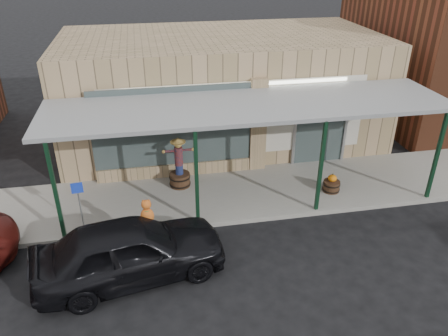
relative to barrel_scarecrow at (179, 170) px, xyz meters
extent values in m
plane|color=black|center=(2.10, -4.32, -0.73)|extent=(120.00, 120.00, 0.00)
cube|color=gray|center=(2.10, -0.72, -0.66)|extent=(40.00, 3.20, 0.15)
cube|color=tan|center=(2.10, 3.88, 1.37)|extent=(12.00, 6.00, 4.20)
cube|color=#435151|center=(-0.10, 0.73, 1.17)|extent=(5.20, 0.06, 2.80)
cube|color=#435151|center=(5.10, 0.86, 0.77)|extent=(1.80, 0.06, 2.80)
cube|color=tan|center=(2.80, 0.78, 0.97)|extent=(0.55, 0.30, 3.40)
cube|color=tan|center=(-0.10, 0.78, -0.38)|extent=(5.20, 0.30, 0.50)
cube|color=beige|center=(2.10, 0.85, 1.27)|extent=(9.00, 0.02, 2.60)
cube|color=white|center=(2.10, 0.82, 2.47)|extent=(7.50, 0.03, 0.10)
cube|color=gray|center=(2.10, -0.72, 2.32)|extent=(12.00, 3.00, 0.12)
cube|color=black|center=(-3.40, -2.17, 0.82)|extent=(0.10, 0.10, 2.95)
cube|color=black|center=(0.30, -2.17, 0.82)|extent=(0.10, 0.10, 2.95)
cube|color=black|center=(3.90, -2.17, 0.82)|extent=(0.10, 0.10, 2.95)
cube|color=black|center=(7.60, -2.17, 0.82)|extent=(0.10, 0.10, 2.95)
cylinder|color=#432C1A|center=(0.00, 0.00, -0.36)|extent=(0.88, 0.88, 0.44)
cylinder|color=navy|center=(0.00, 0.00, 0.03)|extent=(0.32, 0.32, 0.33)
cylinder|color=maroon|center=(0.00, 0.00, 0.50)|extent=(0.35, 0.35, 0.61)
sphere|color=#D8AF53|center=(0.00, 0.00, 0.92)|extent=(0.24, 0.24, 0.24)
cone|color=#D8AF53|center=(0.00, 0.00, 1.07)|extent=(0.40, 0.40, 0.16)
cylinder|color=#432C1A|center=(4.76, -1.26, -0.41)|extent=(0.67, 0.67, 0.35)
ellipsoid|color=orange|center=(4.76, -1.26, -0.11)|extent=(0.28, 0.28, 0.23)
cylinder|color=#4C471E|center=(4.76, -1.26, 0.02)|extent=(0.04, 0.04, 0.05)
cylinder|color=gray|center=(-2.90, -1.92, 0.01)|extent=(0.04, 0.04, 1.18)
cube|color=blue|center=(-2.90, -1.92, 0.75)|extent=(0.31, 0.05, 0.31)
imported|color=black|center=(-1.57, -3.94, 0.05)|extent=(4.84, 2.64, 1.56)
ellipsoid|color=orange|center=(-1.10, -3.11, 0.42)|extent=(0.35, 0.29, 0.45)
sphere|color=orange|center=(-1.10, -3.06, 0.73)|extent=(0.25, 0.25, 0.25)
cylinder|color=#197433|center=(-1.10, -3.11, 0.60)|extent=(0.17, 0.17, 0.02)
camera|label=1|loc=(-0.91, -12.53, 6.70)|focal=35.00mm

